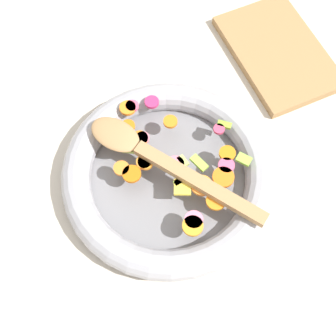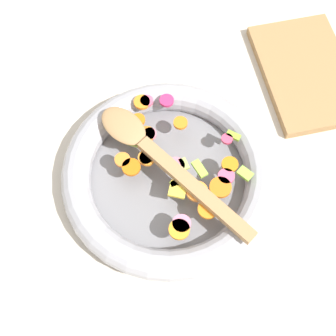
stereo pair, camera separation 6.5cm
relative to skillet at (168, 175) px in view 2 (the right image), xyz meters
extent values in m
plane|color=beige|center=(0.00, 0.00, -0.02)|extent=(4.00, 4.00, 0.00)
cylinder|color=slate|center=(0.00, 0.00, -0.02)|extent=(0.31, 0.31, 0.01)
torus|color=#9E9EA5|center=(0.00, 0.00, 0.00)|extent=(0.36, 0.36, 0.05)
cylinder|color=orange|center=(-0.02, -0.03, 0.03)|extent=(0.04, 0.04, 0.01)
cylinder|color=orange|center=(0.11, -0.01, 0.03)|extent=(0.04, 0.04, 0.01)
cylinder|color=orange|center=(0.05, 0.07, 0.03)|extent=(0.05, 0.05, 0.01)
cylinder|color=orange|center=(-0.03, -0.07, 0.03)|extent=(0.03, 0.03, 0.01)
cylinder|color=orange|center=(-0.08, 0.04, 0.03)|extent=(0.03, 0.03, 0.01)
cylinder|color=orange|center=(-0.11, -0.07, 0.03)|extent=(0.03, 0.03, 0.01)
cylinder|color=orange|center=(-0.02, -0.03, 0.03)|extent=(0.04, 0.04, 0.01)
cylinder|color=orange|center=(-0.01, -0.06, 0.03)|extent=(0.04, 0.04, 0.01)
cylinder|color=orange|center=(0.08, 0.05, 0.03)|extent=(0.04, 0.04, 0.01)
cylinder|color=orange|center=(-0.13, -0.02, 0.03)|extent=(0.03, 0.03, 0.01)
cylinder|color=orange|center=(-0.07, -0.02, 0.03)|extent=(0.03, 0.03, 0.01)
cylinder|color=orange|center=(-0.10, -0.03, 0.03)|extent=(0.03, 0.03, 0.01)
cylinder|color=orange|center=(0.02, 0.10, 0.03)|extent=(0.04, 0.04, 0.01)
cylinder|color=orange|center=(0.05, 0.04, 0.03)|extent=(0.04, 0.04, 0.01)
cube|color=#8BBA33|center=(-0.03, 0.12, 0.03)|extent=(0.02, 0.03, 0.01)
cube|color=#BAD160|center=(0.00, 0.03, 0.03)|extent=(0.02, 0.02, 0.01)
cube|color=#9ACF45|center=(0.01, 0.05, 0.03)|extent=(0.03, 0.02, 0.01)
cube|color=#8DAD37|center=(0.03, 0.01, 0.03)|extent=(0.01, 0.03, 0.01)
cube|color=#93D343|center=(0.04, 0.12, 0.03)|extent=(0.03, 0.03, 0.01)
cube|color=#A3C550|center=(-0.06, -0.04, 0.03)|extent=(0.03, 0.03, 0.01)
cylinder|color=#CA2D65|center=(-0.13, 0.03, 0.03)|extent=(0.03, 0.03, 0.01)
cylinder|color=#DC4365|center=(-0.03, 0.11, 0.03)|extent=(0.03, 0.03, 0.01)
cylinder|color=#DC5479|center=(0.04, 0.09, 0.03)|extent=(0.03, 0.03, 0.01)
cylinder|color=#DC728A|center=(0.00, 0.01, 0.03)|extent=(0.03, 0.03, 0.01)
cylinder|color=#DC7385|center=(-0.07, -0.02, 0.03)|extent=(0.02, 0.02, 0.01)
cylinder|color=#E35475|center=(-0.13, -0.01, 0.03)|extent=(0.03, 0.03, 0.01)
cylinder|color=pink|center=(0.10, 0.00, 0.03)|extent=(0.03, 0.03, 0.01)
cube|color=yellow|center=(0.04, 0.01, 0.03)|extent=(0.04, 0.04, 0.01)
cube|color=#A87F51|center=(0.05, 0.03, 0.04)|extent=(0.21, 0.15, 0.01)
ellipsoid|color=#A87F51|center=(-0.09, -0.06, 0.04)|extent=(0.11, 0.10, 0.01)
cube|color=#9E7547|center=(-0.16, 0.31, -0.01)|extent=(0.25, 0.16, 0.02)
camera|label=1|loc=(0.29, -0.13, 0.72)|focal=50.00mm
camera|label=2|loc=(0.31, -0.07, 0.72)|focal=50.00mm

